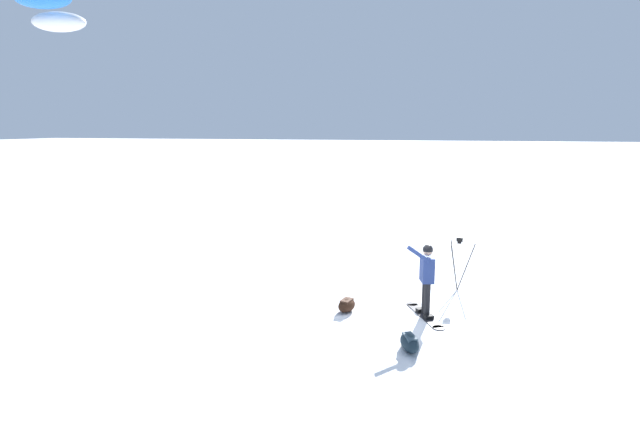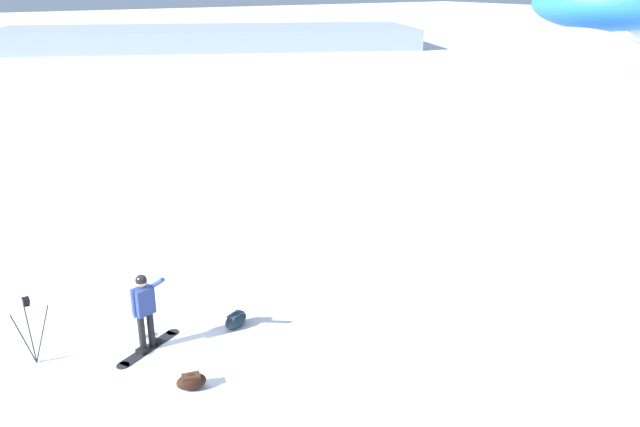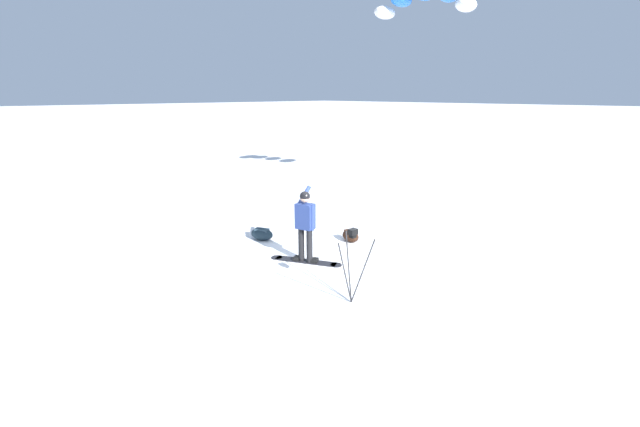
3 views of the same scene
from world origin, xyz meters
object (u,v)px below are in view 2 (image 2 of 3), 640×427
object	(u,v)px
snowboard	(149,348)
gear_bag_small	(191,381)
snowboarder	(144,305)
gear_bag_large	(236,320)
camera_tripod	(29,317)
traction_kite	(634,15)

from	to	relation	value
snowboard	gear_bag_small	world-z (taller)	gear_bag_small
snowboarder	snowboard	distance (m)	1.00
snowboarder	gear_bag_small	bearing A→B (deg)	-83.21
snowboarder	gear_bag_large	bearing A→B (deg)	-5.50
snowboard	gear_bag_large	size ratio (longest dim) A/B	2.24
camera_tripod	gear_bag_small	bearing A→B (deg)	-48.00
camera_tripod	gear_bag_large	bearing A→B (deg)	-12.81
snowboarder	traction_kite	xyz separation A→B (m)	(2.48, -8.08, 5.91)
gear_bag_large	traction_kite	bearing A→B (deg)	-86.01
snowboard	gear_bag_small	bearing A→B (deg)	-83.45
snowboarder	camera_tripod	bearing A→B (deg)	160.68
traction_kite	snowboarder	bearing A→B (deg)	107.05
gear_bag_large	camera_tripod	bearing A→B (deg)	167.19
traction_kite	gear_bag_large	size ratio (longest dim) A/B	5.50
gear_bag_large	camera_tripod	size ratio (longest dim) A/B	0.48
traction_kite	gear_bag_large	bearing A→B (deg)	93.99
camera_tripod	gear_bag_small	size ratio (longest dim) A/B	2.30
snowboard	traction_kite	size ratio (longest dim) A/B	0.41
snowboarder	traction_kite	bearing A→B (deg)	-72.95
snowboard	gear_bag_small	distance (m)	1.81
gear_bag_large	gear_bag_small	size ratio (longest dim) A/B	1.11
traction_kite	camera_tripod	bearing A→B (deg)	117.25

